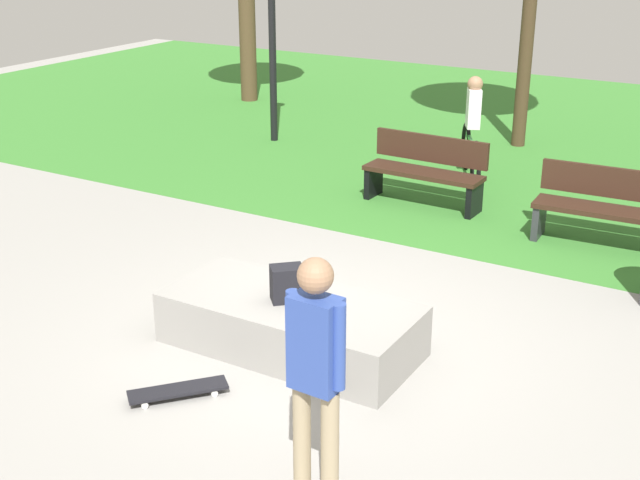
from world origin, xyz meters
name	(u,v)px	position (x,y,z in m)	size (l,w,h in m)	color
ground_plane	(318,334)	(0.00, 0.00, 0.00)	(28.00, 28.00, 0.00)	gray
grass_lawn	(563,140)	(0.00, 8.22, 0.00)	(26.60, 11.57, 0.01)	#387A2D
concrete_ledge	(291,324)	(-0.07, -0.35, 0.24)	(2.27, 1.04, 0.47)	gray
backpack_on_ledge	(287,283)	(-0.10, -0.37, 0.63)	(0.28, 0.20, 0.32)	black
skater_performing_trick	(316,363)	(1.19, -2.03, 1.02)	(0.43, 0.23, 1.74)	tan
skateboard_by_ledge	(178,390)	(-0.41, -1.52, 0.06)	(0.68, 0.73, 0.08)	black
park_bench_far_left	(426,169)	(-0.68, 3.94, 0.48)	(1.61, 0.52, 0.91)	#331E14
park_bench_far_right	(606,206)	(1.73, 3.62, 0.48)	(1.62, 0.55, 0.91)	#331E14
cyclist_on_bicycle	(472,136)	(-0.60, 5.38, 0.63)	(0.92, 1.63, 1.52)	black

